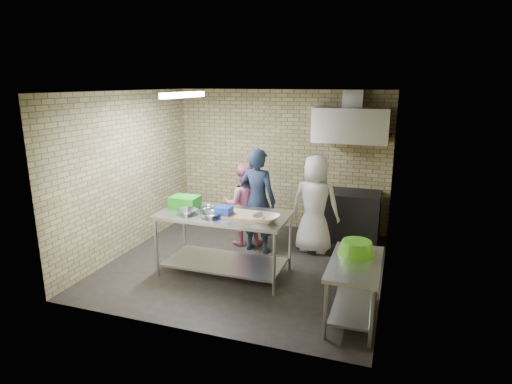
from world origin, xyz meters
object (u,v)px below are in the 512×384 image
(woman_white, at_px, (315,204))
(green_basin, at_px, (356,247))
(green_crate, at_px, (185,202))
(bottle_red, at_px, (355,128))
(bottle_green, at_px, (378,130))
(prep_table, at_px, (224,244))
(man_navy, at_px, (258,201))
(side_counter, at_px, (354,290))
(blue_tub, at_px, (224,211))
(stove, at_px, (346,216))
(woman_pink, at_px, (243,204))

(woman_white, bearing_deg, green_basin, 120.05)
(green_crate, relative_size, woman_white, 0.25)
(green_crate, bearing_deg, bottle_red, 44.02)
(green_crate, relative_size, green_basin, 0.92)
(green_crate, distance_m, bottle_green, 3.61)
(prep_table, relative_size, man_navy, 1.07)
(prep_table, height_order, green_basin, prep_table)
(prep_table, distance_m, green_crate, 0.91)
(side_counter, distance_m, bottle_green, 3.41)
(blue_tub, xyz_separation_m, woman_white, (1.05, 1.42, -0.19))
(blue_tub, bearing_deg, stove, 55.84)
(green_basin, bearing_deg, woman_white, 116.43)
(green_crate, xyz_separation_m, woman_pink, (0.54, 1.13, -0.31))
(bottle_green, bearing_deg, woman_white, -131.42)
(side_counter, xyz_separation_m, green_basin, (-0.02, 0.25, 0.46))
(woman_pink, bearing_deg, prep_table, 75.43)
(blue_tub, relative_size, man_navy, 0.12)
(bottle_green, bearing_deg, blue_tub, -128.55)
(green_basin, relative_size, man_navy, 0.26)
(prep_table, height_order, side_counter, prep_table)
(stove, xyz_separation_m, bottle_green, (0.45, 0.24, 1.57))
(blue_tub, height_order, man_navy, man_navy)
(green_basin, distance_m, man_navy, 2.30)
(blue_tub, distance_m, man_navy, 1.15)
(prep_table, relative_size, bottle_red, 10.61)
(prep_table, relative_size, green_crate, 4.50)
(blue_tub, xyz_separation_m, woman_pink, (-0.21, 1.35, -0.29))
(blue_tub, bearing_deg, prep_table, 116.57)
(blue_tub, height_order, bottle_red, bottle_red)
(stove, height_order, man_navy, man_navy)
(man_navy, xyz_separation_m, woman_white, (0.92, 0.29, -0.06))
(side_counter, relative_size, blue_tub, 5.65)
(man_navy, bearing_deg, green_basin, 149.62)
(green_basin, bearing_deg, green_crate, 168.67)
(bottle_green, xyz_separation_m, woman_white, (-0.88, -1.00, -1.18))
(stove, xyz_separation_m, woman_pink, (-1.70, -0.83, 0.28))
(side_counter, distance_m, bottle_red, 3.44)
(prep_table, bearing_deg, bottle_green, 49.55)
(blue_tub, bearing_deg, green_basin, -9.30)
(bottle_green, bearing_deg, side_counter, -90.00)
(green_basin, bearing_deg, bottle_red, 97.90)
(blue_tub, bearing_deg, green_crate, 163.65)
(green_crate, bearing_deg, stove, 41.36)
(prep_table, bearing_deg, bottle_red, 55.76)
(man_navy, bearing_deg, green_crate, 54.59)
(bottle_red, bearing_deg, prep_table, -124.24)
(man_navy, relative_size, woman_white, 1.07)
(bottle_red, height_order, bottle_green, bottle_red)
(side_counter, distance_m, stove, 2.79)
(green_basin, xyz_separation_m, bottle_green, (0.02, 2.74, 1.18))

